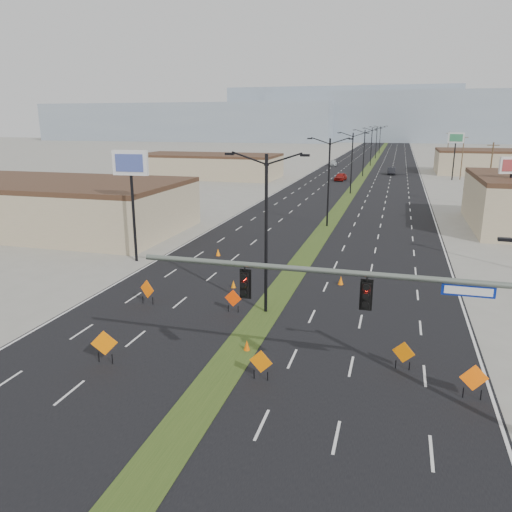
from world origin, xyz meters
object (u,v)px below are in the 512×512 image
(car_far, at_px, (333,163))
(signal_mast, at_px, (414,311))
(streetlight_0, at_px, (266,230))
(construction_sign_3, at_px, (261,363))
(construction_sign_5, at_px, (474,379))
(car_mid, at_px, (391,171))
(cone_1, at_px, (247,346))
(streetlight_6, at_px, (380,139))
(streetlight_4, at_px, (371,146))
(construction_sign_1, at_px, (104,344))
(pole_sign_east_near, at_px, (512,172))
(streetlight_1, at_px, (329,180))
(streetlight_3, at_px, (364,151))
(pole_sign_west, at_px, (131,171))
(construction_sign_2, at_px, (233,299))
(streetlight_2, at_px, (352,161))
(cone_2, at_px, (341,280))
(cone_3, at_px, (218,252))
(construction_sign_4, at_px, (403,353))
(car_left, at_px, (341,177))
(cone_0, at_px, (233,284))
(pole_sign_east_far, at_px, (456,141))
(streetlight_5, at_px, (376,142))
(construction_sign_0, at_px, (147,290))

(car_far, bearing_deg, signal_mast, -87.40)
(streetlight_0, height_order, construction_sign_3, streetlight_0)
(streetlight_0, distance_m, construction_sign_5, 14.40)
(signal_mast, bearing_deg, car_mid, 91.48)
(cone_1, bearing_deg, streetlight_6, 90.15)
(streetlight_4, height_order, construction_sign_1, streetlight_4)
(pole_sign_east_near, bearing_deg, streetlight_1, 172.11)
(streetlight_6, xyz_separation_m, car_far, (-9.75, -58.81, -4.74))
(streetlight_3, xyz_separation_m, pole_sign_west, (-14.01, -75.36, 2.36))
(cone_1, bearing_deg, pole_sign_west, 135.26)
(construction_sign_2, bearing_deg, construction_sign_1, -111.85)
(car_far, bearing_deg, streetlight_2, -85.74)
(cone_2, bearing_deg, cone_3, 155.76)
(cone_1, height_order, pole_sign_east_near, pole_sign_east_near)
(streetlight_1, distance_m, cone_2, 22.09)
(cone_1, xyz_separation_m, cone_2, (3.54, 12.59, 0.03))
(construction_sign_3, height_order, cone_1, construction_sign_3)
(streetlight_1, distance_m, car_mid, 62.34)
(construction_sign_4, distance_m, cone_3, 23.99)
(streetlight_0, distance_m, streetlight_6, 168.00)
(streetlight_0, bearing_deg, car_left, 92.90)
(construction_sign_5, bearing_deg, construction_sign_2, 142.87)
(streetlight_2, distance_m, construction_sign_2, 56.82)
(cone_0, height_order, pole_sign_east_far, pole_sign_east_far)
(car_mid, relative_size, construction_sign_3, 3.09)
(streetlight_6, bearing_deg, cone_0, -91.22)
(streetlight_2, distance_m, cone_0, 52.39)
(streetlight_6, distance_m, construction_sign_2, 168.68)
(streetlight_0, height_order, streetlight_5, same)
(construction_sign_5, distance_m, cone_1, 11.13)
(cone_2, bearing_deg, streetlight_3, 92.97)
(construction_sign_5, height_order, pole_sign_east_near, pole_sign_east_near)
(streetlight_1, distance_m, car_far, 81.91)
(construction_sign_3, distance_m, construction_sign_4, 7.08)
(streetlight_0, xyz_separation_m, construction_sign_4, (8.46, -5.60, -4.55))
(streetlight_0, distance_m, streetlight_1, 28.00)
(construction_sign_3, xyz_separation_m, pole_sign_west, (-16.01, 17.13, 6.88))
(cone_2, bearing_deg, streetlight_4, 92.18)
(streetlight_3, bearing_deg, signal_mast, -84.80)
(construction_sign_1, relative_size, pole_sign_east_near, 0.22)
(car_mid, xyz_separation_m, pole_sign_east_near, (13.20, -59.97, 5.84))
(streetlight_1, height_order, cone_0, streetlight_1)
(streetlight_0, bearing_deg, pole_sign_east_near, 57.34)
(streetlight_5, distance_m, streetlight_6, 28.00)
(streetlight_5, bearing_deg, pole_sign_west, -96.09)
(streetlight_1, relative_size, streetlight_5, 1.00)
(construction_sign_0, height_order, cone_1, construction_sign_0)
(streetlight_1, xyz_separation_m, cone_0, (-3.50, -24.02, -5.13))
(streetlight_4, distance_m, cone_1, 117.82)
(construction_sign_2, height_order, pole_sign_west, pole_sign_west)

